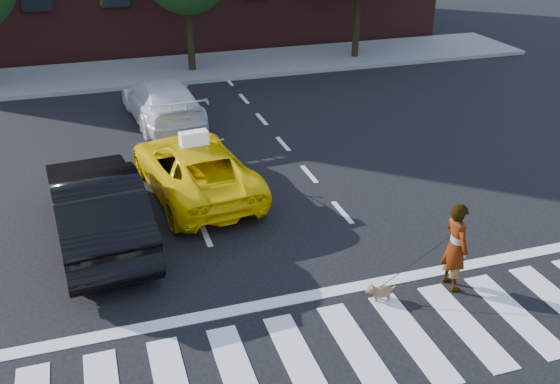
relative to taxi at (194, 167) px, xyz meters
name	(u,v)px	position (x,y,z in m)	size (l,w,h in m)	color
ground	(358,349)	(1.40, -6.47, -0.66)	(120.00, 120.00, 0.00)	black
crosswalk	(358,349)	(1.40, -6.47, -0.66)	(13.00, 2.40, 0.01)	silver
stop_line	(322,293)	(1.40, -4.87, -0.66)	(12.00, 0.30, 0.01)	silver
sidewalk_far	(178,69)	(1.40, 11.03, -0.59)	(30.00, 4.00, 0.15)	slate
taxi	(194,167)	(0.00, 0.00, 0.00)	(2.20, 4.77, 1.33)	yellow
black_sedan	(97,205)	(-2.33, -1.59, 0.15)	(1.71, 4.91, 1.62)	black
white_suv	(162,101)	(0.00, 5.25, 0.02)	(1.92, 4.73, 1.37)	silver
woman	(456,246)	(3.78, -5.37, 0.20)	(0.63, 0.41, 1.72)	#999999
dog	(380,291)	(2.32, -5.36, -0.48)	(0.56, 0.28, 0.32)	#906249
taxi_sign	(194,138)	(0.00, -0.20, 0.82)	(0.65, 0.28, 0.32)	white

